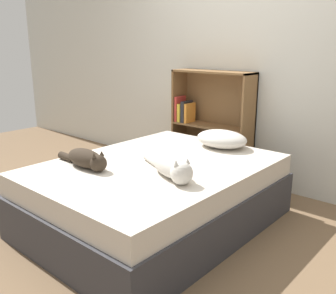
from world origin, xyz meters
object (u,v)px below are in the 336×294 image
(bed, at_px, (156,194))
(bookshelf, at_px, (211,124))
(cat_light, at_px, (171,166))
(pillow, at_px, (222,139))
(cat_dark, at_px, (87,159))

(bed, xyz_separation_m, bookshelf, (-0.33, 1.20, 0.32))
(cat_light, bearing_deg, pillow, 123.97)
(bed, bearing_deg, pillow, 81.19)
(bed, height_order, bookshelf, bookshelf)
(cat_light, relative_size, bookshelf, 0.56)
(pillow, relative_size, cat_light, 0.74)
(pillow, distance_m, cat_dark, 1.19)
(bookshelf, bearing_deg, cat_light, -65.88)
(bed, xyz_separation_m, cat_dark, (-0.31, -0.40, 0.32))
(bed, height_order, cat_light, cat_light)
(bed, relative_size, pillow, 4.00)
(pillow, xyz_separation_m, cat_light, (0.16, -0.86, 0.00))
(bed, relative_size, bookshelf, 1.66)
(cat_light, height_order, cat_dark, cat_light)
(cat_light, height_order, bookshelf, bookshelf)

